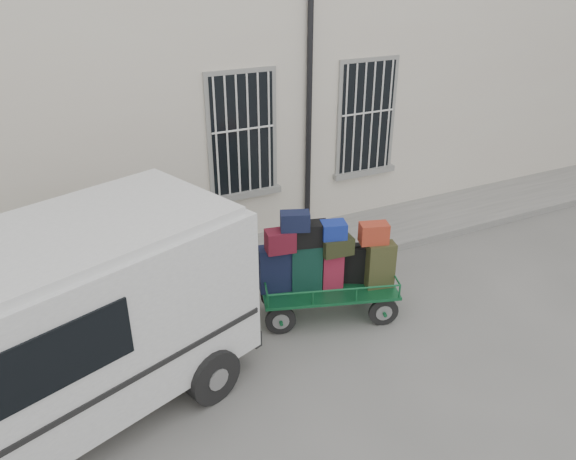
# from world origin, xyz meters

# --- Properties ---
(ground) EXTENTS (80.00, 80.00, 0.00)m
(ground) POSITION_xyz_m (0.00, 0.00, 0.00)
(ground) COLOR slate
(ground) RESTS_ON ground
(building) EXTENTS (24.00, 5.15, 6.00)m
(building) POSITION_xyz_m (0.00, 5.50, 3.00)
(building) COLOR beige
(building) RESTS_ON ground
(sidewalk) EXTENTS (24.00, 1.70, 0.15)m
(sidewalk) POSITION_xyz_m (0.00, 2.20, 0.07)
(sidewalk) COLOR slate
(sidewalk) RESTS_ON ground
(luggage_cart) EXTENTS (2.49, 1.55, 1.88)m
(luggage_cart) POSITION_xyz_m (-0.24, 0.11, 0.94)
(luggage_cart) COLOR black
(luggage_cart) RESTS_ON ground
(van) EXTENTS (5.34, 3.61, 2.50)m
(van) POSITION_xyz_m (-4.29, -0.46, 1.43)
(van) COLOR silver
(van) RESTS_ON ground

